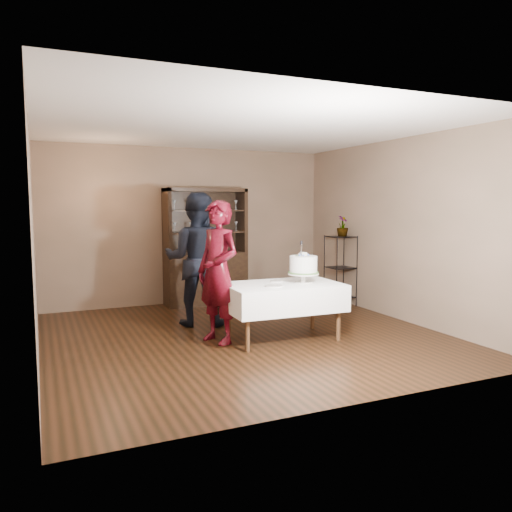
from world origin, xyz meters
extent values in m
plane|color=black|center=(0.00, 0.00, 0.00)|extent=(5.00, 5.00, 0.00)
plane|color=white|center=(0.00, 0.00, 2.70)|extent=(5.00, 5.00, 0.00)
cube|color=brown|center=(0.00, 2.50, 1.35)|extent=(5.00, 0.02, 2.70)
cube|color=brown|center=(-2.50, 0.00, 1.35)|extent=(0.02, 5.00, 2.70)
cube|color=brown|center=(2.50, 0.00, 1.35)|extent=(0.02, 5.00, 2.70)
cube|color=black|center=(0.20, 2.24, 0.45)|extent=(1.40, 0.48, 0.90)
cube|color=black|center=(0.20, 2.46, 1.45)|extent=(1.40, 0.03, 1.10)
cube|color=black|center=(0.20, 2.24, 1.97)|extent=(1.40, 0.48, 0.06)
cube|color=black|center=(0.20, 2.24, 1.25)|extent=(1.28, 0.42, 0.02)
cube|color=black|center=(0.20, 2.24, 1.62)|extent=(1.28, 0.42, 0.02)
cylinder|color=black|center=(2.08, 1.00, 0.60)|extent=(0.02, 0.02, 1.20)
cylinder|color=black|center=(2.48, 1.00, 0.60)|extent=(0.02, 0.02, 1.20)
cylinder|color=black|center=(2.08, 1.40, 0.60)|extent=(0.02, 0.02, 1.20)
cylinder|color=black|center=(2.48, 1.40, 0.60)|extent=(0.02, 0.02, 1.20)
cube|color=black|center=(2.28, 1.20, 0.15)|extent=(0.40, 0.40, 0.02)
cube|color=black|center=(2.28, 1.20, 0.65)|extent=(0.40, 0.40, 0.01)
cube|color=black|center=(2.28, 1.20, 1.18)|extent=(0.40, 0.40, 0.02)
cube|color=white|center=(0.38, -0.37, 0.56)|extent=(1.48, 0.94, 0.33)
cylinder|color=#452C19|center=(-0.25, -0.69, 0.34)|extent=(0.06, 0.06, 0.69)
cylinder|color=#452C19|center=(0.99, -0.73, 0.34)|extent=(0.06, 0.06, 0.69)
cylinder|color=#452C19|center=(-0.23, -0.01, 0.34)|extent=(0.06, 0.06, 0.69)
cylinder|color=#452C19|center=(1.01, -0.05, 0.34)|extent=(0.06, 0.06, 0.69)
imported|color=#3A050D|center=(-0.41, -0.14, 0.89)|extent=(0.64, 0.76, 1.78)
imported|color=black|center=(-0.39, 0.85, 0.95)|extent=(1.14, 1.04, 1.90)
cylinder|color=white|center=(0.64, -0.42, 0.73)|extent=(0.22, 0.22, 0.01)
cylinder|color=white|center=(0.64, -0.42, 0.78)|extent=(0.06, 0.06, 0.11)
cylinder|color=white|center=(0.64, -0.42, 0.84)|extent=(0.40, 0.40, 0.02)
cylinder|color=#497336|center=(0.64, -0.42, 0.86)|extent=(0.39, 0.39, 0.02)
cylinder|color=silver|center=(0.64, -0.42, 0.96)|extent=(0.41, 0.41, 0.22)
sphere|color=#5972BF|center=(0.68, -0.42, 1.09)|extent=(0.03, 0.03, 0.03)
cube|color=silver|center=(0.60, -0.44, 1.15)|extent=(0.02, 0.02, 0.15)
cube|color=black|center=(0.60, -0.44, 1.24)|extent=(0.02, 0.02, 0.06)
cylinder|color=white|center=(0.17, -0.53, 0.73)|extent=(0.27, 0.27, 0.01)
cylinder|color=white|center=(0.38, -0.19, 0.73)|extent=(0.23, 0.23, 0.01)
imported|color=#497336|center=(2.28, 1.15, 1.36)|extent=(0.27, 0.27, 0.35)
camera|label=1|loc=(-2.47, -5.97, 1.74)|focal=35.00mm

